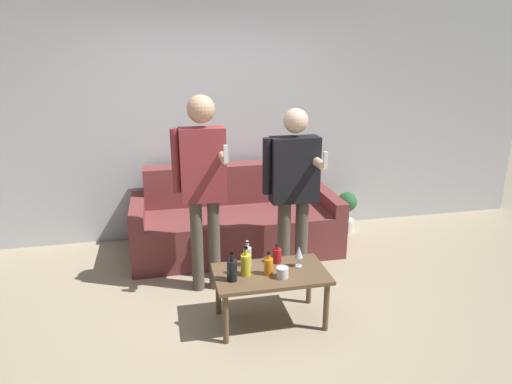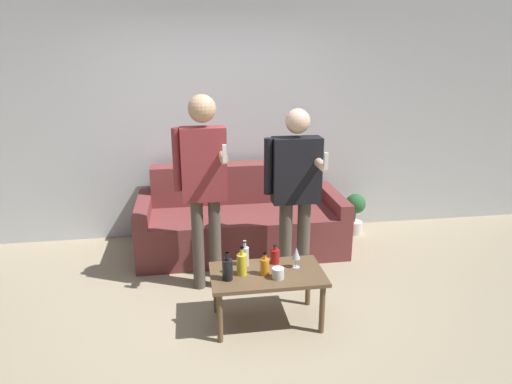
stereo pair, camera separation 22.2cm
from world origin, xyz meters
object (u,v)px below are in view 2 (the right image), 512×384
(bottle_orange, at_px, (245,256))
(person_standing_left, at_px, (204,176))
(couch, at_px, (241,220))
(person_standing_right, at_px, (295,184))
(coffee_table, at_px, (267,279))

(bottle_orange, relative_size, person_standing_left, 0.12)
(couch, distance_m, person_standing_right, 1.11)
(bottle_orange, bearing_deg, couch, 84.66)
(couch, bearing_deg, bottle_orange, -95.34)
(couch, relative_size, person_standing_right, 1.34)
(bottle_orange, bearing_deg, person_standing_right, 43.42)
(coffee_table, relative_size, person_standing_left, 0.50)
(person_standing_left, height_order, person_standing_right, person_standing_left)
(couch, xyz_separation_m, person_standing_left, (-0.41, -0.82, 0.74))
(couch, bearing_deg, coffee_table, -88.70)
(coffee_table, xyz_separation_m, bottle_orange, (-0.16, 0.15, 0.14))
(coffee_table, height_order, person_standing_left, person_standing_left)
(couch, relative_size, coffee_table, 2.46)
(couch, xyz_separation_m, bottle_orange, (-0.12, -1.31, 0.21))
(bottle_orange, xyz_separation_m, person_standing_right, (0.52, 0.49, 0.43))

